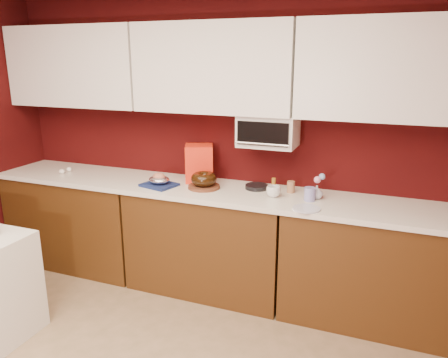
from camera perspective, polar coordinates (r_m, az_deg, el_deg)
name	(u,v)px	position (r m, az deg, el deg)	size (l,w,h in m)	color
wall_back	(222,139)	(3.77, -0.25, 5.20)	(4.00, 0.02, 2.50)	#380707
base_cabinet_left	(81,220)	(4.40, -18.22, -5.15)	(1.31, 0.58, 0.86)	#47280E
base_cabinet_center	(209,241)	(3.74, -2.01, -8.09)	(1.31, 0.58, 0.86)	#47280E
base_cabinet_right	(374,268)	(3.48, 19.00, -10.88)	(1.31, 0.58, 0.86)	#47280E
countertop	(208,190)	(3.58, -2.07, -1.48)	(4.00, 0.62, 0.04)	silver
upper_cabinet_left	(77,67)	(4.25, -18.61, 13.73)	(1.31, 0.33, 0.70)	white
upper_cabinet_center	(214,68)	(3.56, -1.27, 14.30)	(1.31, 0.33, 0.70)	white
upper_cabinet_right	(394,70)	(3.28, 21.37, 13.16)	(1.31, 0.33, 0.70)	white
toaster_oven	(268,131)	(3.47, 5.82, 6.31)	(0.45, 0.30, 0.25)	white
toaster_oven_door	(263,134)	(3.32, 5.06, 5.90)	(0.40, 0.02, 0.18)	black
toaster_oven_handle	(262,144)	(3.32, 4.96, 4.59)	(0.02, 0.02, 0.42)	silver
cake_base	(204,187)	(3.56, -2.64, -1.02)	(0.26, 0.26, 0.02)	brown
bundt_cake	(204,179)	(3.55, -2.65, 0.03)	(0.21, 0.21, 0.09)	black
navy_towel	(159,185)	(3.66, -8.45, -0.77)	(0.27, 0.23, 0.02)	navy
foil_ham_nest	(159,180)	(3.65, -8.48, -0.09)	(0.18, 0.15, 0.07)	white
roasted_ham	(159,177)	(3.64, -8.49, 0.29)	(0.11, 0.09, 0.07)	#C5775A
pandoro_box	(199,163)	(3.74, -3.25, 2.08)	(0.23, 0.21, 0.32)	red
dark_pan	(257,187)	(3.56, 4.29, -1.02)	(0.19, 0.19, 0.03)	black
coffee_mug	(273,190)	(3.35, 6.47, -1.50)	(0.09, 0.09, 0.10)	silver
blue_jar	(310,194)	(3.31, 11.15, -1.95)	(0.08, 0.08, 0.10)	#1B1B96
flower_vase	(317,191)	(3.36, 12.01, -1.57)	(0.08, 0.08, 0.12)	#B5BBCD
flower_pink	(317,180)	(3.34, 12.10, -0.09)	(0.05, 0.05, 0.05)	pink
flower_blue	(322,177)	(3.35, 12.69, 0.31)	(0.05, 0.05, 0.05)	#7F9CCB
china_plate	(306,209)	(3.13, 10.72, -3.82)	(0.20, 0.20, 0.01)	silver
amber_bottle	(274,184)	(3.53, 6.49, -0.63)	(0.03, 0.03, 0.10)	#9A651C
paper_cup	(291,187)	(3.48, 8.72, -1.03)	(0.06, 0.06, 0.09)	#9B6A46
egg_left	(62,171)	(4.27, -20.43, 0.94)	(0.06, 0.04, 0.04)	white
egg_right	(69,169)	(4.33, -19.59, 1.21)	(0.05, 0.04, 0.04)	white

